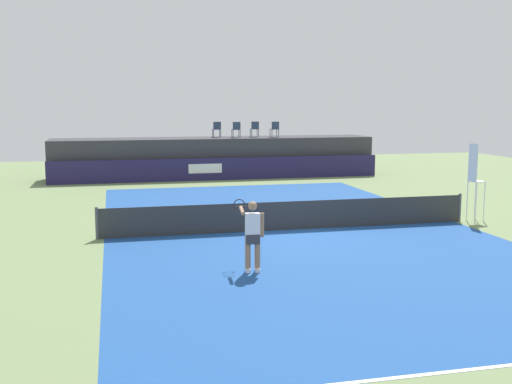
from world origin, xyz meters
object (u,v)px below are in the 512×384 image
object	(u,v)px
spectator_chair_far_left	(217,129)
tennis_ball	(301,188)
net_post_far	(460,207)
spectator_chair_left	(236,129)
spectator_chair_center	(255,128)
net_post_near	(97,223)
umpire_chair	(474,177)
tennis_player	(252,234)
spectator_chair_right	(275,128)

from	to	relation	value
spectator_chair_far_left	tennis_ball	bearing A→B (deg)	-63.17
net_post_far	spectator_chair_left	bearing A→B (deg)	108.37
spectator_chair_center	tennis_ball	bearing A→B (deg)	-81.52
spectator_chair_center	tennis_ball	world-z (taller)	spectator_chair_center
spectator_chair_far_left	net_post_near	size ratio (longest dim) A/B	0.89
spectator_chair_center	umpire_chair	xyz separation A→B (m)	(4.33, -15.47, -1.11)
tennis_player	tennis_ball	distance (m)	15.15
spectator_chair_right	net_post_near	world-z (taller)	spectator_chair_right
spectator_chair_center	tennis_player	distance (m)	20.72
spectator_chair_far_left	tennis_player	distance (m)	20.39
spectator_chair_right	net_post_near	bearing A→B (deg)	-122.76
spectator_chair_far_left	spectator_chair_left	distance (m)	1.14
spectator_chair_right	tennis_ball	size ratio (longest dim) A/B	13.06
umpire_chair	tennis_player	bearing A→B (deg)	-153.07
umpire_chair	spectator_chair_right	bearing A→B (deg)	102.19
spectator_chair_center	spectator_chair_left	bearing A→B (deg)	-159.61
umpire_chair	tennis_ball	size ratio (longest dim) A/B	40.59
net_post_far	spectator_chair_center	bearing A→B (deg)	103.86
net_post_near	net_post_far	size ratio (longest dim) A/B	1.00
net_post_near	tennis_player	distance (m)	6.03
tennis_ball	umpire_chair	bearing A→B (deg)	-69.99
spectator_chair_left	spectator_chair_right	xyz separation A→B (m)	(2.26, 0.00, 0.00)
umpire_chair	tennis_ball	xyz separation A→B (m)	(-3.42, 9.40, -1.55)
net_post_near	tennis_ball	distance (m)	13.35
net_post_near	tennis_ball	size ratio (longest dim) A/B	14.71
spectator_chair_right	tennis_player	size ratio (longest dim) A/B	0.50
spectator_chair_center	umpire_chair	size ratio (longest dim) A/B	0.32
spectator_chair_left	net_post_far	world-z (taller)	spectator_chair_left
net_post_far	tennis_ball	world-z (taller)	net_post_far
net_post_near	spectator_chair_right	bearing A→B (deg)	57.24
spectator_chair_left	spectator_chair_center	bearing A→B (deg)	20.39
tennis_player	tennis_ball	bearing A→B (deg)	68.01
spectator_chair_right	net_post_near	size ratio (longest dim) A/B	0.89
net_post_far	tennis_player	world-z (taller)	tennis_player
spectator_chair_left	umpire_chair	world-z (taller)	spectator_chair_left
spectator_chair_center	umpire_chair	bearing A→B (deg)	-74.37
tennis_ball	net_post_near	bearing A→B (deg)	-135.32
spectator_chair_left	umpire_chair	size ratio (longest dim) A/B	0.32
tennis_ball	spectator_chair_right	bearing A→B (deg)	88.21
spectator_chair_right	umpire_chair	world-z (taller)	spectator_chair_right
spectator_chair_right	tennis_player	bearing A→B (deg)	-106.54
tennis_ball	tennis_player	bearing A→B (deg)	-111.99
spectator_chair_left	tennis_player	size ratio (longest dim) A/B	0.50
tennis_ball	spectator_chair_center	bearing A→B (deg)	98.48
spectator_chair_center	tennis_player	size ratio (longest dim) A/B	0.50
net_post_far	tennis_ball	size ratio (longest dim) A/B	14.71
spectator_chair_center	tennis_player	bearing A→B (deg)	-103.32
spectator_chair_left	tennis_player	xyz separation A→B (m)	(-3.58, -19.65, -1.73)
umpire_chair	tennis_ball	distance (m)	10.12
spectator_chair_center	spectator_chair_right	world-z (taller)	same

